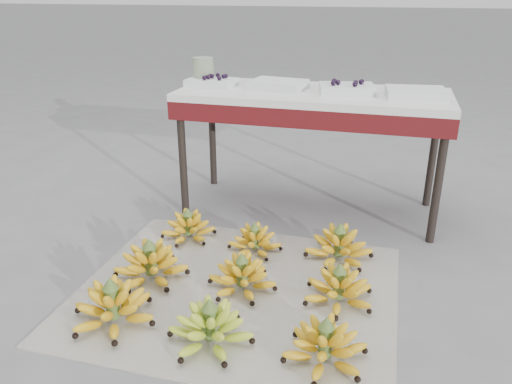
% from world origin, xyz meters
% --- Properties ---
extents(ground, '(60.00, 60.00, 0.00)m').
position_xyz_m(ground, '(0.00, 0.00, 0.00)').
color(ground, slate).
rests_on(ground, ground).
extents(newspaper_mat, '(1.25, 1.05, 0.01)m').
position_xyz_m(newspaper_mat, '(-0.00, 0.02, 0.00)').
color(newspaper_mat, white).
rests_on(newspaper_mat, ground).
extents(bunch_front_left, '(0.39, 0.39, 0.19)m').
position_xyz_m(bunch_front_left, '(-0.37, -0.29, 0.07)').
color(bunch_front_left, '#E7B408').
rests_on(bunch_front_left, newspaper_mat).
extents(bunch_front_center, '(0.37, 0.37, 0.18)m').
position_xyz_m(bunch_front_center, '(0.00, -0.30, 0.07)').
color(bunch_front_center, '#7BAE23').
rests_on(bunch_front_center, newspaper_mat).
extents(bunch_front_right, '(0.29, 0.29, 0.17)m').
position_xyz_m(bunch_front_right, '(0.39, -0.29, 0.06)').
color(bunch_front_right, '#E7B408').
rests_on(bunch_front_right, newspaper_mat).
extents(bunch_mid_left, '(0.34, 0.34, 0.19)m').
position_xyz_m(bunch_mid_left, '(-0.38, 0.02, 0.07)').
color(bunch_mid_left, '#E7B408').
rests_on(bunch_mid_left, newspaper_mat).
extents(bunch_mid_center, '(0.31, 0.31, 0.17)m').
position_xyz_m(bunch_mid_center, '(0.01, 0.04, 0.06)').
color(bunch_mid_center, '#E7B408').
rests_on(bunch_mid_center, newspaper_mat).
extents(bunch_mid_right, '(0.31, 0.31, 0.17)m').
position_xyz_m(bunch_mid_right, '(0.40, 0.05, 0.06)').
color(bunch_mid_right, '#E7B408').
rests_on(bunch_mid_right, newspaper_mat).
extents(bunch_back_left, '(0.27, 0.27, 0.16)m').
position_xyz_m(bunch_back_left, '(-0.37, 0.40, 0.06)').
color(bunch_back_left, '#E7B408').
rests_on(bunch_back_left, newspaper_mat).
extents(bunch_back_center, '(0.28, 0.28, 0.15)m').
position_xyz_m(bunch_back_center, '(-0.02, 0.35, 0.06)').
color(bunch_back_center, '#E7B408').
rests_on(bunch_back_center, newspaper_mat).
extents(bunch_back_right, '(0.34, 0.34, 0.18)m').
position_xyz_m(bunch_back_right, '(0.36, 0.38, 0.07)').
color(bunch_back_right, '#E7B408').
rests_on(bunch_back_right, newspaper_mat).
extents(vendor_table, '(1.35, 0.54, 0.65)m').
position_xyz_m(vendor_table, '(0.13, 0.90, 0.58)').
color(vendor_table, black).
rests_on(vendor_table, ground).
extents(tray_far_left, '(0.26, 0.19, 0.06)m').
position_xyz_m(tray_far_left, '(-0.40, 0.89, 0.67)').
color(tray_far_left, silver).
rests_on(tray_far_left, vendor_table).
extents(tray_left, '(0.30, 0.24, 0.04)m').
position_xyz_m(tray_left, '(-0.05, 0.91, 0.67)').
color(tray_left, silver).
rests_on(tray_left, vendor_table).
extents(tray_right, '(0.30, 0.24, 0.07)m').
position_xyz_m(tray_right, '(0.30, 0.89, 0.67)').
color(tray_right, silver).
rests_on(tray_right, vendor_table).
extents(tray_far_right, '(0.29, 0.23, 0.04)m').
position_xyz_m(tray_far_right, '(0.63, 0.87, 0.67)').
color(tray_far_right, silver).
rests_on(tray_far_right, vendor_table).
extents(glass_jar, '(0.14, 0.14, 0.14)m').
position_xyz_m(glass_jar, '(-0.46, 0.93, 0.72)').
color(glass_jar, beige).
rests_on(glass_jar, vendor_table).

